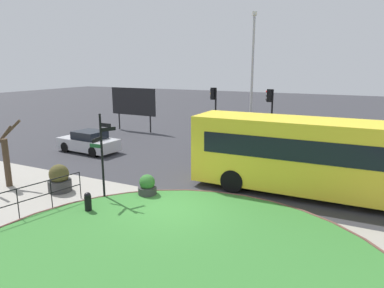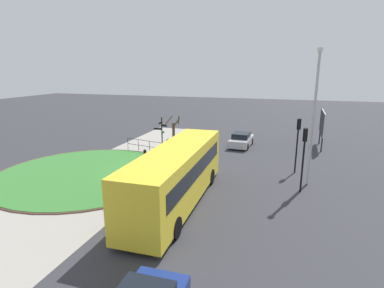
# 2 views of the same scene
# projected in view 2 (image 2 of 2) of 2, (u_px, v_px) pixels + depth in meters

# --- Properties ---
(ground) EXTENTS (120.00, 120.00, 0.00)m
(ground) POSITION_uv_depth(u_px,v_px,m) (149.00, 170.00, 22.74)
(ground) COLOR #333338
(sidewalk_paving) EXTENTS (32.00, 7.52, 0.02)m
(sidewalk_paving) POSITION_uv_depth(u_px,v_px,m) (123.00, 167.00, 23.38)
(sidewalk_paving) COLOR #9E998E
(sidewalk_paving) RESTS_ON ground
(grass_island) EXTENTS (12.67, 12.67, 0.10)m
(grass_island) POSITION_uv_depth(u_px,v_px,m) (87.00, 173.00, 21.96)
(grass_island) COLOR #387A33
(grass_island) RESTS_ON ground
(grass_kerb_ring) EXTENTS (12.98, 12.98, 0.11)m
(grass_kerb_ring) POSITION_uv_depth(u_px,v_px,m) (87.00, 173.00, 21.96)
(grass_kerb_ring) COLOR brown
(grass_kerb_ring) RESTS_ON ground
(signpost_directional) EXTENTS (1.12, 1.24, 3.55)m
(signpost_directional) POSITION_uv_depth(u_px,v_px,m) (162.00, 135.00, 25.20)
(signpost_directional) COLOR black
(signpost_directional) RESTS_ON ground
(bollard_foreground) EXTENTS (0.26, 0.26, 0.81)m
(bollard_foreground) POSITION_uv_depth(u_px,v_px,m) (145.00, 154.00, 25.60)
(bollard_foreground) COLOR black
(bollard_foreground) RESTS_ON ground
(railing_grass_edge) EXTENTS (0.86, 3.74, 1.16)m
(railing_grass_edge) POSITION_uv_depth(u_px,v_px,m) (144.00, 145.00, 27.34)
(railing_grass_edge) COLOR black
(railing_grass_edge) RESTS_ON ground
(bus_yellow) EXTENTS (10.83, 2.60, 3.21)m
(bus_yellow) POSITION_uv_depth(u_px,v_px,m) (177.00, 174.00, 16.74)
(bus_yellow) COLOR yellow
(bus_yellow) RESTS_ON ground
(car_near_lane) EXTENTS (4.07, 2.02, 1.37)m
(car_near_lane) POSITION_uv_depth(u_px,v_px,m) (241.00, 140.00, 29.59)
(car_near_lane) COLOR #B7B7BC
(car_near_lane) RESTS_ON ground
(traffic_light_near) EXTENTS (0.49, 0.27, 3.96)m
(traffic_light_near) POSITION_uv_depth(u_px,v_px,m) (304.00, 146.00, 18.15)
(traffic_light_near) COLOR black
(traffic_light_near) RESTS_ON ground
(traffic_light_far) EXTENTS (0.49, 0.29, 3.96)m
(traffic_light_far) POSITION_uv_depth(u_px,v_px,m) (298.00, 134.00, 21.62)
(traffic_light_far) COLOR black
(traffic_light_far) RESTS_ON ground
(lamppost_tall) EXTENTS (0.32, 0.32, 8.61)m
(lamppost_tall) POSITION_uv_depth(u_px,v_px,m) (314.00, 115.00, 18.86)
(lamppost_tall) COLOR #B7B7BC
(lamppost_tall) RESTS_ON ground
(billboard_left) EXTENTS (4.45, 0.30, 3.58)m
(billboard_left) POSITION_uv_depth(u_px,v_px,m) (322.00, 123.00, 28.70)
(billboard_left) COLOR black
(billboard_left) RESTS_ON ground
(planter_near_signpost) EXTENTS (0.99, 0.99, 1.22)m
(planter_near_signpost) POSITION_uv_depth(u_px,v_px,m) (169.00, 146.00, 27.73)
(planter_near_signpost) COLOR #383838
(planter_near_signpost) RESTS_ON ground
(planter_kerbside) EXTENTS (0.77, 0.77, 0.95)m
(planter_kerbside) POSITION_uv_depth(u_px,v_px,m) (167.00, 159.00, 23.95)
(planter_kerbside) COLOR #383838
(planter_kerbside) RESTS_ON ground
(street_tree_bare) EXTENTS (1.39, 1.65, 3.00)m
(street_tree_bare) POSITION_uv_depth(u_px,v_px,m) (174.00, 130.00, 30.15)
(street_tree_bare) COLOR #423323
(street_tree_bare) RESTS_ON ground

